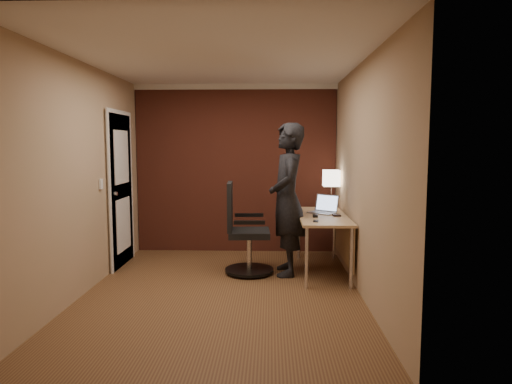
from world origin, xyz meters
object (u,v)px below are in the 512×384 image
office_chair (244,234)px  person (287,199)px  desk_lamp (331,179)px  wallet (337,215)px  desk (328,225)px  laptop (324,208)px  mouse (315,216)px  phone (316,221)px

office_chair → person: size_ratio=0.60×
desk_lamp → wallet: (-0.01, -0.65, -0.41)m
desk → office_chair: bearing=-174.1°
desk → laptop: bearing=98.9°
mouse → laptop: bearing=70.3°
desk → wallet: 0.18m
phone → wallet: (0.30, 0.41, 0.01)m
laptop → office_chair: size_ratio=0.37×
desk_lamp → wallet: desk_lamp is taller
desk → desk_lamp: (0.11, 0.57, 0.55)m
desk → office_chair: 1.08m
desk → phone: (-0.21, -0.49, 0.13)m
office_chair → desk: bearing=5.9°
wallet → office_chair: office_chair is taller
person → desk_lamp: bearing=134.3°
desk_lamp → phone: size_ratio=4.65×
desk → person: size_ratio=0.80×
mouse → desk_lamp: bearing=72.0°
wallet → person: (-0.62, -0.03, 0.20)m
desk → laptop: laptop is taller
desk_lamp → mouse: bearing=-111.3°
person → desk: bearing=98.8°
desk_lamp → laptop: 0.54m
mouse → phone: (-0.02, -0.32, -0.01)m
office_chair → person: (0.54, 0.00, 0.44)m
wallet → desk: bearing=139.8°
mouse → desk: bearing=45.8°
wallet → office_chair: (-1.16, -0.03, -0.24)m
laptop → person: 0.59m
desk → desk_lamp: desk_lamp is taller
person → office_chair: bearing=-92.4°
desk_lamp → laptop: size_ratio=1.28×
wallet → laptop: bearing=114.5°
desk → phone: size_ratio=13.04×
desk_lamp → laptop: bearing=-109.7°
desk → office_chair: size_ratio=1.34×
laptop → desk: bearing=-81.1°
laptop → wallet: laptop is taller
mouse → office_chair: size_ratio=0.09×
laptop → phone: 0.70m
wallet → office_chair: 1.18m
phone → office_chair: bearing=163.9°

